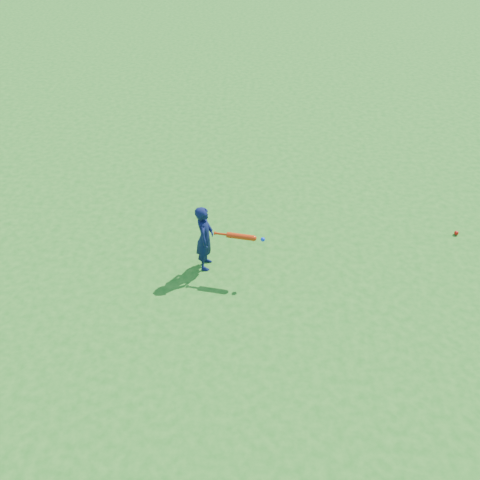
% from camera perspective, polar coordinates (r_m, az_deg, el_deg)
% --- Properties ---
extents(ground, '(80.00, 80.00, 0.00)m').
position_cam_1_polar(ground, '(7.88, -3.18, -1.80)').
color(ground, '#21711A').
rests_on(ground, ground).
extents(child, '(0.25, 0.37, 1.01)m').
position_cam_1_polar(child, '(7.42, -3.78, 0.23)').
color(child, '#0D1541').
rests_on(child, ground).
extents(ground_ball_red, '(0.07, 0.07, 0.07)m').
position_cam_1_polar(ground_ball_red, '(8.92, 22.08, 0.71)').
color(ground_ball_red, red).
rests_on(ground_ball_red, ground).
extents(bat_swing, '(0.70, 0.15, 0.08)m').
position_cam_1_polar(bat_swing, '(7.19, 0.27, 0.35)').
color(bat_swing, red).
rests_on(bat_swing, ground).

